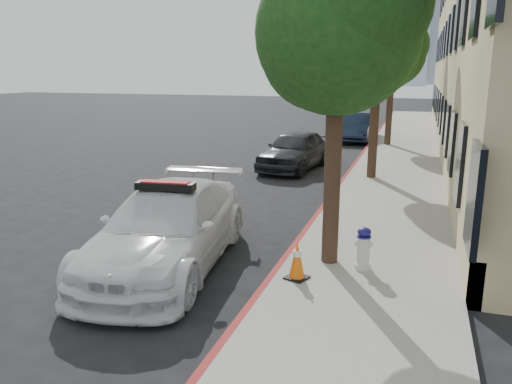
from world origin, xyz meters
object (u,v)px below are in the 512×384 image
object	(u,v)px
police_car	(167,228)
parked_car_mid	(295,150)
fire_hydrant	(363,249)
traffic_cone	(297,260)
parked_car_far	(357,127)

from	to	relation	value
police_car	parked_car_mid	xyz separation A→B (m)	(-0.02, 10.08, -0.02)
parked_car_mid	fire_hydrant	bearing A→B (deg)	-61.77
parked_car_mid	traffic_cone	bearing A→B (deg)	-68.50
police_car	traffic_cone	size ratio (longest dim) A/B	8.08
parked_car_mid	parked_car_far	distance (m)	8.74
police_car	fire_hydrant	distance (m)	3.62
traffic_cone	police_car	bearing A→B (deg)	176.54
fire_hydrant	traffic_cone	world-z (taller)	fire_hydrant
police_car	traffic_cone	bearing A→B (deg)	-10.66
police_car	fire_hydrant	world-z (taller)	police_car
police_car	traffic_cone	xyz separation A→B (m)	(2.53, -0.15, -0.27)
fire_hydrant	parked_car_mid	bearing A→B (deg)	105.44
fire_hydrant	traffic_cone	bearing A→B (deg)	-147.69
parked_car_mid	fire_hydrant	distance (m)	10.10
police_car	parked_car_far	xyz separation A→B (m)	(1.22, 18.74, -0.03)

